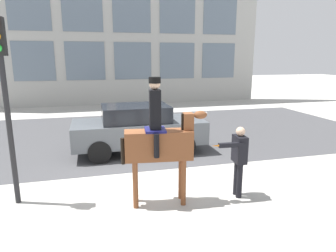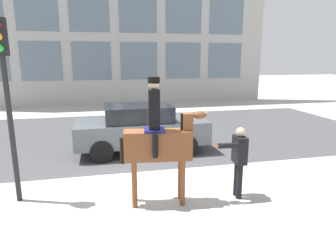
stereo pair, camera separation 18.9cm
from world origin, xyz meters
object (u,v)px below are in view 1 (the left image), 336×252
at_px(street_car_near_lane, 138,128).
at_px(traffic_light, 4,83).
at_px(pedestrian_bystander, 239,156).
at_px(mounted_horse_lead, 160,141).

relative_size(street_car_near_lane, traffic_light, 1.11).
bearing_deg(street_car_near_lane, traffic_light, -137.04).
bearing_deg(traffic_light, pedestrian_bystander, -10.53).
xyz_separation_m(pedestrian_bystander, street_car_near_lane, (-1.64, 3.75, -0.12)).
height_order(mounted_horse_lead, pedestrian_bystander, mounted_horse_lead).
distance_m(mounted_horse_lead, pedestrian_bystander, 1.80).
distance_m(street_car_near_lane, traffic_light, 4.56).
height_order(mounted_horse_lead, street_car_near_lane, mounted_horse_lead).
bearing_deg(pedestrian_bystander, mounted_horse_lead, -0.25).
bearing_deg(traffic_light, street_car_near_lane, 42.96).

